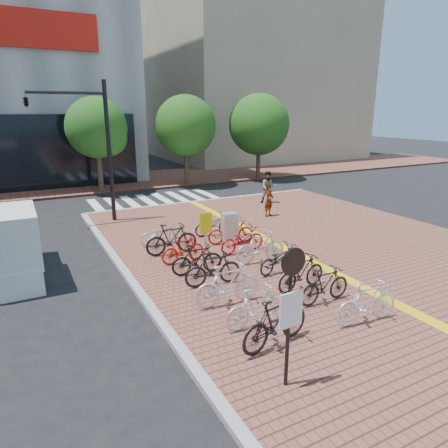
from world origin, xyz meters
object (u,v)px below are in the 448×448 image
bike_1 (257,307)px  bike_5 (183,249)px  bike_10 (302,273)px  yellow_sign (206,227)px  bike_4 (197,259)px  bike_9 (325,285)px  bike_14 (231,232)px  bike_2 (228,284)px  bike_3 (213,269)px  bike_11 (279,259)px  bike_0 (276,322)px  bike_8 (367,302)px  traffic_light_pole (73,126)px  bike_12 (260,247)px  utility_box (230,229)px  notice_sign (291,302)px  bike_6 (172,239)px  box_truck (7,245)px  pedestrian_a (269,200)px  bike_15 (213,224)px  pedestrian_b (268,187)px  bike_13 (242,240)px  bike_7 (162,234)px

bike_1 → bike_5: 4.78m
bike_10 → yellow_sign: (-1.38, 3.64, 0.63)m
bike_4 → bike_9: bike_9 is taller
bike_10 → bike_14: size_ratio=0.95×
bike_2 → bike_3: (0.19, 1.29, -0.05)m
bike_9 → bike_11: size_ratio=0.98×
bike_0 → bike_1: (0.07, 0.91, -0.07)m
bike_8 → traffic_light_pole: 14.09m
bike_12 → yellow_sign: yellow_sign is taller
bike_2 → bike_3: bearing=-6.6°
utility_box → notice_sign: (-3.02, -7.93, 1.14)m
bike_0 → bike_6: bike_0 is taller
bike_1 → bike_12: size_ratio=0.92×
bike_8 → bike_12: (-0.14, 4.66, 0.02)m
bike_12 → traffic_light_pole: 10.04m
bike_3 → box_truck: (-5.41, 3.87, 0.43)m
bike_3 → bike_12: size_ratio=0.95×
bike_5 → yellow_sign: bearing=-92.7°
bike_1 → bike_10: (2.26, 1.15, 0.02)m
bike_10 → pedestrian_a: size_ratio=1.13×
bike_14 → utility_box: (-0.09, -0.06, 0.15)m
bike_12 → bike_14: bike_12 is taller
bike_4 → bike_10: (2.23, -2.49, 0.03)m
bike_5 → traffic_light_pole: 8.17m
bike_12 → bike_15: 3.66m
bike_4 → notice_sign: notice_sign is taller
pedestrian_b → traffic_light_pole: traffic_light_pole is taller
bike_3 → yellow_sign: bearing=-13.9°
pedestrian_a → bike_11: bearing=-146.0°
yellow_sign → bike_15: bearing=58.9°
bike_13 → pedestrian_a: (3.83, 3.99, 0.30)m
notice_sign → bike_0: bearing=64.6°
bike_0 → box_truck: (-5.24, 7.41, 0.38)m
utility_box → bike_6: bearing=-179.7°
bike_11 → pedestrian_b: pedestrian_b is taller
bike_6 → pedestrian_b: pedestrian_b is taller
bike_2 → bike_12: (2.46, 2.22, -0.02)m
pedestrian_a → bike_12: bearing=-151.3°
bike_12 → bike_14: bearing=1.0°
bike_1 → bike_13: (2.34, 4.75, -0.03)m
bike_0 → bike_10: 3.12m
bike_6 → bike_14: size_ratio=1.04×
bike_7 → bike_13: size_ratio=0.93×
bike_8 → box_truck: box_truck is taller
bike_0 → pedestrian_a: (6.25, 9.66, 0.20)m
bike_15 → bike_9: bearing=174.3°
bike_12 → notice_sign: 6.57m
yellow_sign → traffic_light_pole: size_ratio=0.26×
bike_0 → utility_box: utility_box is taller
bike_1 → bike_5: (0.00, 4.78, -0.04)m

